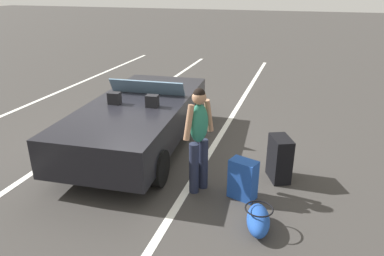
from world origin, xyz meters
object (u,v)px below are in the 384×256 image
at_px(suitcase_medium_bright, 243,179).
at_px(duffel_bag, 258,220).
at_px(suitcase_large_black, 280,159).
at_px(convertible_car, 143,116).
at_px(traveler_person, 199,135).

xyz_separation_m(suitcase_medium_bright, duffel_bag, (-0.71, -0.33, -0.15)).
bearing_deg(duffel_bag, suitcase_large_black, -5.49).
relative_size(convertible_car, traveler_person, 2.57).
distance_m(suitcase_large_black, suitcase_medium_bright, 0.88).
relative_size(convertible_car, duffel_bag, 6.23).
bearing_deg(duffel_bag, traveler_person, 54.77).
relative_size(suitcase_medium_bright, duffel_bag, 0.91).
distance_m(suitcase_large_black, duffel_bag, 1.47).
relative_size(suitcase_large_black, traveler_person, 0.45).
xyz_separation_m(suitcase_large_black, duffel_bag, (-1.45, 0.14, -0.21)).
bearing_deg(suitcase_medium_bright, duffel_bag, -136.25).
xyz_separation_m(convertible_car, duffel_bag, (-2.09, -2.60, -0.43)).
relative_size(duffel_bag, traveler_person, 0.41).
distance_m(suitcase_medium_bright, duffel_bag, 0.80).
bearing_deg(convertible_car, traveler_person, -134.93).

